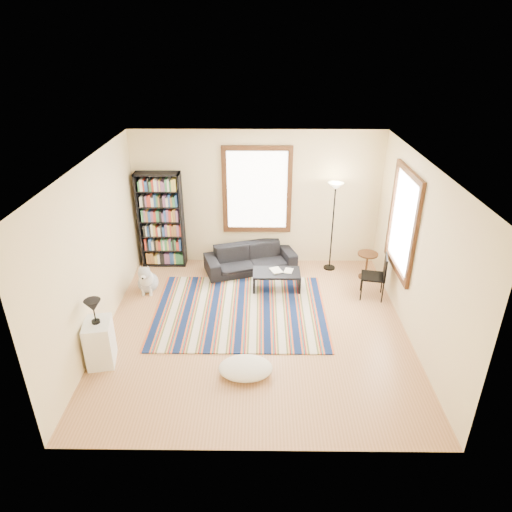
{
  "coord_description": "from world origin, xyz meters",
  "views": [
    {
      "loc": [
        0.07,
        -6.33,
        4.5
      ],
      "look_at": [
        0.0,
        0.5,
        1.1
      ],
      "focal_mm": 32.0,
      "sensor_mm": 36.0,
      "label": 1
    }
  ],
  "objects_px": {
    "sofa": "(250,259)",
    "floor_lamp": "(332,227)",
    "dog": "(148,277)",
    "bookshelf": "(161,220)",
    "white_cabinet": "(100,342)",
    "floor_cushion": "(246,368)",
    "coffee_table": "(276,280)",
    "side_table": "(367,265)",
    "folding_chair": "(373,276)"
  },
  "relations": [
    {
      "from": "sofa",
      "to": "side_table",
      "type": "distance_m",
      "value": 2.35
    },
    {
      "from": "folding_chair",
      "to": "bookshelf",
      "type": "bearing_deg",
      "value": 174.04
    },
    {
      "from": "folding_chair",
      "to": "white_cabinet",
      "type": "xyz_separation_m",
      "value": [
        -4.45,
        -1.92,
        -0.08
      ]
    },
    {
      "from": "coffee_table",
      "to": "floor_lamp",
      "type": "height_order",
      "value": "floor_lamp"
    },
    {
      "from": "white_cabinet",
      "to": "dog",
      "type": "height_order",
      "value": "white_cabinet"
    },
    {
      "from": "white_cabinet",
      "to": "dog",
      "type": "bearing_deg",
      "value": 72.82
    },
    {
      "from": "sofa",
      "to": "floor_lamp",
      "type": "distance_m",
      "value": 1.78
    },
    {
      "from": "floor_cushion",
      "to": "coffee_table",
      "type": "bearing_deg",
      "value": 78.02
    },
    {
      "from": "coffee_table",
      "to": "white_cabinet",
      "type": "xyz_separation_m",
      "value": [
        -2.69,
        -2.2,
        0.17
      ]
    },
    {
      "from": "floor_cushion",
      "to": "floor_lamp",
      "type": "distance_m",
      "value": 3.78
    },
    {
      "from": "sofa",
      "to": "floor_lamp",
      "type": "xyz_separation_m",
      "value": [
        1.65,
        0.1,
        0.66
      ]
    },
    {
      "from": "coffee_table",
      "to": "side_table",
      "type": "distance_m",
      "value": 1.87
    },
    {
      "from": "floor_cushion",
      "to": "white_cabinet",
      "type": "bearing_deg",
      "value": 173.33
    },
    {
      "from": "sofa",
      "to": "bookshelf",
      "type": "relative_size",
      "value": 0.92
    },
    {
      "from": "white_cabinet",
      "to": "dog",
      "type": "relative_size",
      "value": 1.17
    },
    {
      "from": "floor_cushion",
      "to": "white_cabinet",
      "type": "xyz_separation_m",
      "value": [
        -2.17,
        0.25,
        0.25
      ]
    },
    {
      "from": "bookshelf",
      "to": "white_cabinet",
      "type": "xyz_separation_m",
      "value": [
        -0.34,
        -3.21,
        -0.65
      ]
    },
    {
      "from": "side_table",
      "to": "bookshelf",
      "type": "bearing_deg",
      "value": 172.4
    },
    {
      "from": "bookshelf",
      "to": "folding_chair",
      "type": "bearing_deg",
      "value": -17.44
    },
    {
      "from": "floor_cushion",
      "to": "side_table",
      "type": "height_order",
      "value": "side_table"
    },
    {
      "from": "floor_cushion",
      "to": "bookshelf",
      "type": "bearing_deg",
      "value": 117.79
    },
    {
      "from": "floor_lamp",
      "to": "folding_chair",
      "type": "bearing_deg",
      "value": -60.72
    },
    {
      "from": "sofa",
      "to": "white_cabinet",
      "type": "distance_m",
      "value": 3.65
    },
    {
      "from": "side_table",
      "to": "coffee_table",
      "type": "bearing_deg",
      "value": -165.94
    },
    {
      "from": "bookshelf",
      "to": "coffee_table",
      "type": "relative_size",
      "value": 2.22
    },
    {
      "from": "side_table",
      "to": "dog",
      "type": "bearing_deg",
      "value": -172.37
    },
    {
      "from": "bookshelf",
      "to": "floor_cushion",
      "type": "distance_m",
      "value": 4.01
    },
    {
      "from": "floor_lamp",
      "to": "side_table",
      "type": "bearing_deg",
      "value": -29.59
    },
    {
      "from": "floor_lamp",
      "to": "side_table",
      "type": "relative_size",
      "value": 3.44
    },
    {
      "from": "white_cabinet",
      "to": "coffee_table",
      "type": "bearing_deg",
      "value": 28.62
    },
    {
      "from": "sofa",
      "to": "floor_lamp",
      "type": "relative_size",
      "value": 0.99
    },
    {
      "from": "floor_lamp",
      "to": "white_cabinet",
      "type": "height_order",
      "value": "floor_lamp"
    },
    {
      "from": "sofa",
      "to": "white_cabinet",
      "type": "bearing_deg",
      "value": -144.26
    },
    {
      "from": "bookshelf",
      "to": "side_table",
      "type": "relative_size",
      "value": 3.7
    },
    {
      "from": "sofa",
      "to": "coffee_table",
      "type": "distance_m",
      "value": 0.91
    },
    {
      "from": "coffee_table",
      "to": "side_table",
      "type": "bearing_deg",
      "value": 14.06
    },
    {
      "from": "dog",
      "to": "floor_cushion",
      "type": "bearing_deg",
      "value": -52.23
    },
    {
      "from": "bookshelf",
      "to": "folding_chair",
      "type": "relative_size",
      "value": 2.33
    },
    {
      "from": "bookshelf",
      "to": "dog",
      "type": "distance_m",
      "value": 1.33
    },
    {
      "from": "coffee_table",
      "to": "white_cabinet",
      "type": "distance_m",
      "value": 3.47
    },
    {
      "from": "floor_cushion",
      "to": "folding_chair",
      "type": "distance_m",
      "value": 3.17
    },
    {
      "from": "floor_lamp",
      "to": "dog",
      "type": "relative_size",
      "value": 3.1
    },
    {
      "from": "side_table",
      "to": "folding_chair",
      "type": "height_order",
      "value": "folding_chair"
    },
    {
      "from": "coffee_table",
      "to": "folding_chair",
      "type": "height_order",
      "value": "folding_chair"
    },
    {
      "from": "sofa",
      "to": "dog",
      "type": "height_order",
      "value": "dog"
    },
    {
      "from": "floor_lamp",
      "to": "floor_cushion",
      "type": "bearing_deg",
      "value": -116.72
    },
    {
      "from": "coffee_table",
      "to": "dog",
      "type": "distance_m",
      "value": 2.45
    },
    {
      "from": "floor_cushion",
      "to": "folding_chair",
      "type": "height_order",
      "value": "folding_chair"
    },
    {
      "from": "bookshelf",
      "to": "white_cabinet",
      "type": "relative_size",
      "value": 2.86
    },
    {
      "from": "sofa",
      "to": "folding_chair",
      "type": "height_order",
      "value": "folding_chair"
    }
  ]
}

